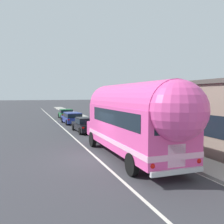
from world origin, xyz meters
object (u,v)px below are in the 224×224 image
(car_second, at_px, (72,117))
(car_third, at_px, (66,113))
(car_lead, at_px, (86,124))
(painted_bus, at_px, (135,117))

(car_second, height_order, car_third, same)
(car_lead, bearing_deg, car_second, 90.39)
(painted_bus, height_order, car_third, painted_bus)
(car_second, xyz_separation_m, car_third, (0.34, 6.90, -0.06))
(car_second, bearing_deg, painted_bus, -89.37)
(car_lead, height_order, car_second, same)
(car_lead, xyz_separation_m, car_third, (0.30, 13.90, 0.00))
(car_lead, relative_size, car_third, 1.00)
(painted_bus, xyz_separation_m, car_second, (-0.19, 17.66, -1.52))
(car_second, bearing_deg, car_third, 87.14)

